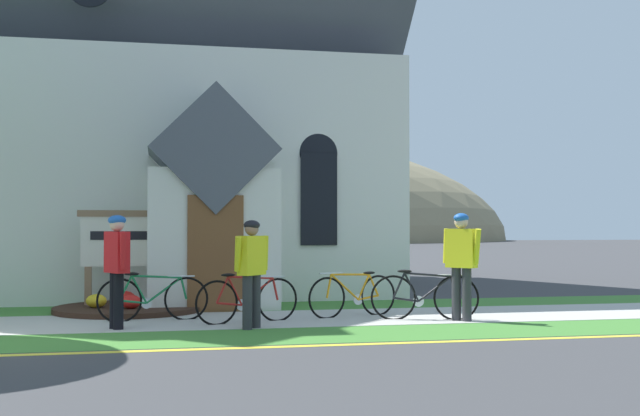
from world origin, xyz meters
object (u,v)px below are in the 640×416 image
object	(u,v)px
cyclist_in_blue_jersey	(461,257)
cyclist_in_red_jersey	(252,266)
bicycle_red	(153,298)
roadside_conifer	(332,137)
church_sign	(130,243)
bicycle_blue	(424,296)
cyclist_in_green_jersey	(117,262)
bicycle_yellow	(353,295)
bicycle_orange	(247,300)

from	to	relation	value
cyclist_in_blue_jersey	cyclist_in_red_jersey	bearing A→B (deg)	-175.44
bicycle_red	roadside_conifer	bearing A→B (deg)	59.52
church_sign	roadside_conifer	world-z (taller)	roadside_conifer
church_sign	bicycle_blue	xyz separation A→B (m)	(4.81, -2.69, -0.84)
church_sign	cyclist_in_green_jersey	size ratio (longest dim) A/B	1.10
cyclist_in_green_jersey	roadside_conifer	world-z (taller)	roadside_conifer
bicycle_blue	bicycle_yellow	distance (m)	1.23
cyclist_in_green_jersey	bicycle_yellow	bearing A→B (deg)	13.47
bicycle_orange	cyclist_in_green_jersey	world-z (taller)	cyclist_in_green_jersey
bicycle_red	cyclist_in_blue_jersey	xyz separation A→B (m)	(4.90, -1.06, 0.66)
bicycle_blue	cyclist_in_red_jersey	xyz separation A→B (m)	(-2.92, -0.60, 0.56)
cyclist_in_green_jersey	cyclist_in_red_jersey	distance (m)	2.01
church_sign	bicycle_blue	size ratio (longest dim) A/B	1.08
bicycle_blue	cyclist_in_red_jersey	distance (m)	3.03
bicycle_orange	cyclist_in_red_jersey	bearing A→B (deg)	-91.56
bicycle_red	cyclist_in_red_jersey	size ratio (longest dim) A/B	1.10
bicycle_orange	roadside_conifer	xyz separation A→B (m)	(3.33, 8.73, 3.66)
cyclist_in_green_jersey	roadside_conifer	bearing A→B (deg)	59.82
bicycle_blue	roadside_conifer	xyz separation A→B (m)	(0.43, 8.90, 3.65)
bicycle_orange	bicycle_yellow	distance (m)	1.93
church_sign	cyclist_in_red_jersey	size ratio (longest dim) A/B	1.15
bicycle_blue	cyclist_in_blue_jersey	world-z (taller)	cyclist_in_blue_jersey
bicycle_orange	cyclist_in_red_jersey	distance (m)	0.96
bicycle_blue	cyclist_in_green_jersey	size ratio (longest dim) A/B	1.02
church_sign	bicycle_yellow	world-z (taller)	church_sign
cyclist_in_green_jersey	bicycle_red	bearing A→B (deg)	62.40
bicycle_yellow	cyclist_in_red_jersey	world-z (taller)	cyclist_in_red_jersey
cyclist_in_blue_jersey	cyclist_in_red_jersey	distance (m)	3.46
bicycle_orange	roadside_conifer	distance (m)	10.03
church_sign	cyclist_in_green_jersey	bearing A→B (deg)	-91.64
church_sign	cyclist_in_blue_jersey	xyz separation A→B (m)	(5.34, -3.01, -0.19)
cyclist_in_blue_jersey	cyclist_in_green_jersey	distance (m)	5.42
bicycle_orange	bicycle_red	bearing A→B (deg)	158.92
cyclist_in_green_jersey	roadside_conifer	xyz separation A→B (m)	(5.32, 9.16, 3.03)
bicycle_red	bicycle_orange	bearing A→B (deg)	-21.08
bicycle_red	cyclist_in_blue_jersey	size ratio (longest dim) A/B	1.02
roadside_conifer	bicycle_orange	bearing A→B (deg)	-110.86
church_sign	cyclist_in_blue_jersey	bearing A→B (deg)	-29.41
bicycle_red	church_sign	bearing A→B (deg)	102.60
cyclist_in_blue_jersey	bicycle_blue	bearing A→B (deg)	148.47
bicycle_red	cyclist_in_red_jersey	bearing A→B (deg)	-42.48
bicycle_blue	cyclist_in_red_jersey	bearing A→B (deg)	-168.48
bicycle_red	cyclist_in_blue_jersey	distance (m)	5.06
bicycle_red	bicycle_blue	distance (m)	4.44
church_sign	bicycle_yellow	distance (m)	4.37
bicycle_yellow	roadside_conifer	size ratio (longest dim) A/B	0.27
bicycle_yellow	cyclist_in_green_jersey	size ratio (longest dim) A/B	0.98
cyclist_in_blue_jersey	bicycle_yellow	bearing A→B (deg)	147.58
cyclist_in_blue_jersey	cyclist_in_green_jersey	xyz separation A→B (m)	(-5.42, 0.06, -0.03)
cyclist_in_green_jersey	cyclist_in_red_jersey	size ratio (longest dim) A/B	1.05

